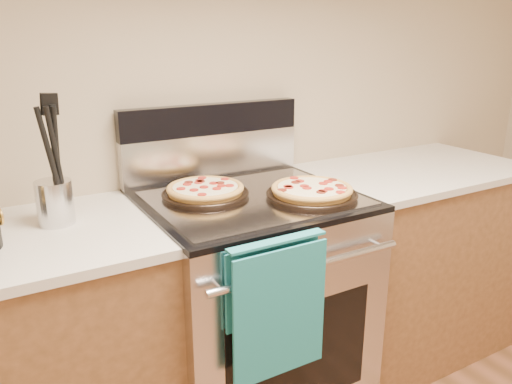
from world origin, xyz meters
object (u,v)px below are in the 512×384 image
range_body (250,311)px  utensil_crock (55,202)px  pepperoni_pizza_back (205,191)px  pepperoni_pizza_front (312,191)px

range_body → utensil_crock: bearing=171.6°
pepperoni_pizza_back → range_body: bearing=-25.9°
range_body → pepperoni_pizza_front: size_ratio=2.79×
pepperoni_pizza_back → pepperoni_pizza_front: bearing=-31.7°
range_body → pepperoni_pizza_front: (0.18, -0.13, 0.50)m
pepperoni_pizza_back → utensil_crock: bearing=177.2°
pepperoni_pizza_front → utensil_crock: (-0.83, 0.22, 0.03)m
pepperoni_pizza_back → utensil_crock: 0.50m
range_body → utensil_crock: size_ratio=6.43×
pepperoni_pizza_front → pepperoni_pizza_back: bearing=148.3°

